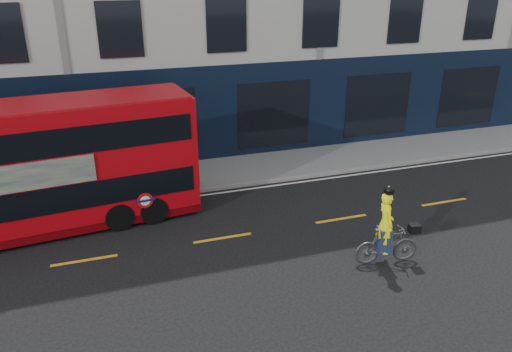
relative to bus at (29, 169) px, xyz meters
name	(u,v)px	position (x,y,z in m)	size (l,w,h in m)	color
ground	(85,291)	(1.27, -3.80, -2.05)	(120.00, 120.00, 0.00)	black
pavement	(83,189)	(1.27, 2.70, -1.99)	(60.00, 3.00, 0.12)	gray
kerb	(83,206)	(1.27, 1.20, -1.98)	(60.00, 0.12, 0.13)	gray
road_edge_line	(83,211)	(1.27, 0.90, -2.05)	(58.00, 0.10, 0.01)	silver
lane_dashes	(84,260)	(1.27, -2.30, -2.05)	(58.00, 0.12, 0.01)	gold
bus	(29,169)	(0.00, 0.00, 0.00)	(10.10, 3.27, 4.00)	#B7070F
cyclist	(386,238)	(9.19, -5.00, -1.27)	(1.86, 0.77, 2.34)	#494D4F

